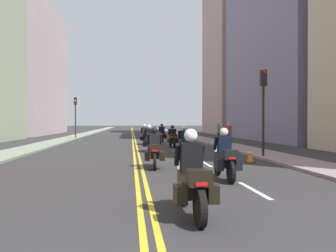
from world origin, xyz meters
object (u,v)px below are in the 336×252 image
motorcycle_2 (155,151)px  motorcycle_6 (145,136)px  traffic_light_near (263,97)px  motorcycle_0 (192,181)px  motorcycle_1 (225,158)px  motorcycle_3 (184,144)px  traffic_cone_1 (250,154)px  motorcycle_7 (162,134)px  motorcycle_4 (149,141)px  pedestrian_1 (229,134)px  motorcycle_5 (173,138)px  traffic_light_far (75,110)px  pedestrian_2 (219,132)px

motorcycle_2 → motorcycle_6: bearing=92.5°
motorcycle_2 → traffic_light_near: (5.59, 3.20, 2.38)m
motorcycle_0 → motorcycle_1: size_ratio=0.99×
motorcycle_1 → motorcycle_3: motorcycle_3 is taller
motorcycle_2 → traffic_cone_1: motorcycle_2 is taller
motorcycle_0 → traffic_cone_1: (4.08, 8.46, -0.31)m
motorcycle_7 → motorcycle_4: bearing=-100.5°
traffic_cone_1 → pedestrian_1: (2.01, 10.48, 0.53)m
motorcycle_6 → traffic_light_near: size_ratio=0.53×
motorcycle_5 → traffic_cone_1: size_ratio=3.06×
motorcycle_7 → traffic_light_near: 16.08m
traffic_light_near → traffic_light_far: (-12.40, 21.72, 0.05)m
motorcycle_3 → traffic_cone_1: size_ratio=2.93×
motorcycle_6 → motorcycle_2: bearing=-92.1°
traffic_cone_1 → pedestrian_1: 10.69m
motorcycle_3 → pedestrian_1: size_ratio=1.24×
traffic_light_far → pedestrian_1: bearing=-44.8°
motorcycle_3 → motorcycle_7: 14.42m
traffic_cone_1 → pedestrian_2: size_ratio=0.41×
motorcycle_2 → motorcycle_1: bearing=-52.9°
motorcycle_0 → motorcycle_4: motorcycle_0 is taller
motorcycle_6 → pedestrian_1: 6.64m
motorcycle_6 → traffic_light_near: (5.41, -11.24, 2.37)m
motorcycle_5 → pedestrian_1: (4.28, 0.71, 0.25)m
traffic_light_near → motorcycle_0: bearing=-117.6°
motorcycle_0 → motorcycle_1: motorcycle_0 is taller
motorcycle_4 → motorcycle_6: (0.01, 6.88, 0.01)m
motorcycle_1 → motorcycle_4: 10.67m
motorcycle_5 → motorcycle_7: bearing=88.6°
traffic_light_far → pedestrian_1: size_ratio=2.57×
motorcycle_0 → motorcycle_3: motorcycle_0 is taller
motorcycle_0 → motorcycle_5: bearing=82.7°
traffic_light_far → pedestrian_1: 18.61m
motorcycle_4 → pedestrian_1: 7.51m
motorcycle_4 → pedestrian_1: pedestrian_1 is taller
motorcycle_6 → pedestrian_1: pedestrian_1 is taller
motorcycle_4 → pedestrian_2: 10.62m
motorcycle_0 → motorcycle_4: (-0.05, 14.61, -0.01)m
motorcycle_2 → traffic_cone_1: 4.54m
pedestrian_1 → traffic_light_near: bearing=-39.1°
motorcycle_5 → motorcycle_7: (-0.10, 7.49, 0.02)m
motorcycle_6 → pedestrian_1: (6.13, -2.54, 0.22)m
motorcycle_2 → traffic_cone_1: (4.31, 1.42, -0.30)m
motorcycle_5 → motorcycle_7: 7.49m
motorcycle_3 → traffic_light_far: size_ratio=0.48×
motorcycle_1 → traffic_cone_1: bearing=62.3°
motorcycle_0 → motorcycle_7: bearing=84.6°
motorcycle_3 → motorcycle_7: size_ratio=0.98×
motorcycle_6 → pedestrian_2: 6.61m
motorcycle_7 → traffic_light_far: bearing=143.0°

